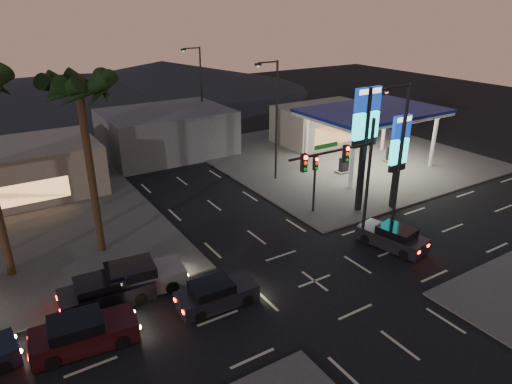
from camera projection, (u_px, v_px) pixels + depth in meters
ground at (315, 281)px, 25.05m from camera, size 140.00×140.00×0.00m
corner_lot_ne at (339, 156)px, 45.40m from camera, size 24.00×24.00×0.12m
gas_station at (373, 113)px, 40.35m from camera, size 12.20×8.20×5.47m
convenience_store at (323, 124)px, 49.55m from camera, size 10.00×6.00×4.00m
pylon_sign_tall at (366, 126)px, 31.08m from camera, size 2.20×0.35×9.00m
pylon_sign_short at (399, 148)px, 32.19m from camera, size 1.60×0.35×7.00m
traffic_signal_mast at (348, 169)px, 26.45m from camera, size 6.10×0.39×8.00m
pedestal_signal at (315, 175)px, 32.09m from camera, size 0.32×0.39×4.30m
streetlight_near at (398, 157)px, 26.98m from camera, size 2.14×0.25×10.00m
streetlight_mid at (274, 115)px, 37.14m from camera, size 2.14×0.25×10.00m
streetlight_far at (200, 89)px, 48.08m from camera, size 2.14×0.25×10.00m
palm_a at (80, 98)px, 24.43m from camera, size 4.41×4.41×10.86m
building_far_mid at (167, 132)px, 45.51m from camera, size 12.00×9.00×4.40m
hill_right at (163, 76)px, 78.35m from camera, size 50.00×50.00×5.00m
hill_center at (72, 87)px, 71.16m from camera, size 60.00×60.00×4.00m
car_lane_a_front at (216, 294)px, 22.85m from camera, size 4.22×1.91×1.35m
car_lane_a_mid at (83, 333)px, 20.07m from camera, size 4.75×2.36×1.50m
car_lane_b_front at (136, 279)px, 23.91m from camera, size 5.16×2.59×1.63m
car_lane_b_mid at (105, 292)px, 22.91m from camera, size 4.76×2.19×1.52m
suv_station at (393, 237)px, 28.33m from camera, size 2.63×4.51×1.42m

